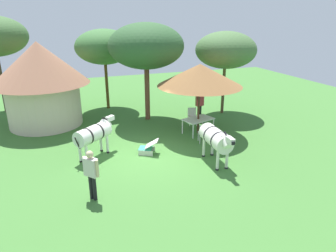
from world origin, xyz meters
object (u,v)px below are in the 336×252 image
patio_dining_table (198,120)px  patio_chair_east_end (192,115)px  standing_watcher (91,171)px  acacia_tree_behind_hut (104,47)px  patio_chair_near_lawn (204,132)px  thatched_hut (41,79)px  acacia_tree_far_lawn (226,50)px  zebra_by_umbrella (216,139)px  zebra_nearest_camera (94,134)px  guest_beside_umbrella (200,103)px  acacia_tree_right_background (146,46)px  striped_lounge_chair (148,148)px  shade_umbrella (200,75)px

patio_dining_table → patio_chair_east_end: (0.25, 1.24, -0.14)m
standing_watcher → acacia_tree_behind_hut: 10.55m
patio_chair_near_lawn → patio_chair_east_end: 2.54m
thatched_hut → acacia_tree_far_lawn: bearing=-8.3°
patio_chair_east_end → zebra_by_umbrella: bearing=88.4°
zebra_nearest_camera → zebra_by_umbrella: zebra_by_umbrella is taller
guest_beside_umbrella → acacia_tree_far_lawn: 3.34m
standing_watcher → zebra_by_umbrella: bearing=60.6°
acacia_tree_right_background → zebra_nearest_camera: bearing=-131.0°
striped_lounge_chair → zebra_by_umbrella: 2.96m
zebra_nearest_camera → zebra_by_umbrella: size_ratio=0.80×
patio_dining_table → striped_lounge_chair: bearing=-154.6°
patio_chair_east_end → striped_lounge_chair: patio_chair_east_end is taller
shade_umbrella → patio_dining_table: size_ratio=2.41×
shade_umbrella → acacia_tree_right_background: bearing=120.4°
striped_lounge_chair → zebra_by_umbrella: bearing=-100.8°
acacia_tree_right_background → standing_watcher: bearing=-118.9°
patio_chair_east_end → acacia_tree_far_lawn: bearing=-142.0°
shade_umbrella → acacia_tree_far_lawn: acacia_tree_far_lawn is taller
patio_chair_near_lawn → acacia_tree_right_background: bearing=122.6°
patio_chair_near_lawn → acacia_tree_behind_hut: bearing=127.7°
acacia_tree_behind_hut → striped_lounge_chair: bearing=-86.5°
patio_dining_table → acacia_tree_behind_hut: acacia_tree_behind_hut is taller
thatched_hut → acacia_tree_right_background: 5.63m
patio_chair_east_end → acacia_tree_right_background: (-1.97, 1.68, 3.47)m
acacia_tree_far_lawn → acacia_tree_right_background: 4.54m
standing_watcher → acacia_tree_far_lawn: acacia_tree_far_lawn is taller
shade_umbrella → zebra_by_umbrella: (-0.77, -3.20, -1.86)m
patio_chair_east_end → acacia_tree_right_background: size_ratio=0.17×
zebra_nearest_camera → acacia_tree_right_background: (3.42, 3.93, 2.97)m
patio_chair_east_end → guest_beside_umbrella: 0.99m
patio_chair_near_lawn → zebra_by_umbrella: 2.08m
guest_beside_umbrella → patio_chair_near_lawn: bearing=55.7°
standing_watcher → acacia_tree_behind_hut: bearing=127.5°
patio_chair_near_lawn → striped_lounge_chair: patio_chair_near_lawn is taller
standing_watcher → zebra_by_umbrella: 4.94m
striped_lounge_chair → acacia_tree_behind_hut: acacia_tree_behind_hut is taller
zebra_nearest_camera → patio_chair_east_end: bearing=73.2°
zebra_nearest_camera → patio_chair_near_lawn: bearing=47.9°
patio_chair_east_end → acacia_tree_right_background: acacia_tree_right_background is taller
standing_watcher → acacia_tree_right_background: bearing=110.9°
patio_chair_near_lawn → standing_watcher: (-5.32, -2.89, 0.49)m
patio_dining_table → zebra_by_umbrella: zebra_by_umbrella is taller
guest_beside_umbrella → acacia_tree_behind_hut: size_ratio=0.34×
guest_beside_umbrella → acacia_tree_behind_hut: 6.56m
thatched_hut → patio_dining_table: bearing=-29.3°
patio_dining_table → acacia_tree_far_lawn: acacia_tree_far_lawn is taller
thatched_hut → patio_chair_near_lawn: bearing=-37.6°
patio_chair_east_end → zebra_nearest_camera: 5.86m
guest_beside_umbrella → acacia_tree_far_lawn: acacia_tree_far_lawn is taller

